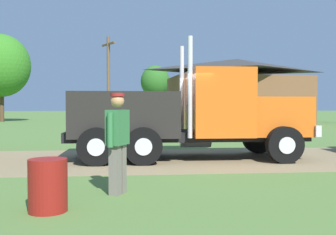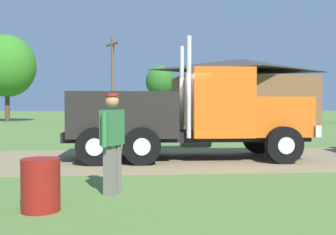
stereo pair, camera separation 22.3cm
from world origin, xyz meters
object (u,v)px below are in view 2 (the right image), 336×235
truck_foreground_white (187,116)px  steel_barrel (41,185)px  shed_building (242,92)px  utility_pole_near (113,78)px  visitor_standing_near (112,138)px

truck_foreground_white → steel_barrel: 6.45m
steel_barrel → shed_building: shed_building is taller
shed_building → utility_pole_near: bearing=-172.3°
truck_foreground_white → shed_building: shed_building is taller
visitor_standing_near → utility_pole_near: bearing=93.4°
utility_pole_near → shed_building: bearing=7.7°
steel_barrel → utility_pole_near: size_ratio=0.11×
truck_foreground_white → utility_pole_near: utility_pole_near is taller
visitor_standing_near → steel_barrel: size_ratio=2.28×
visitor_standing_near → utility_pole_near: (-1.51, 25.03, 2.81)m
utility_pole_near → steel_barrel: bearing=-88.9°
steel_barrel → shed_building: size_ratio=0.07×
truck_foreground_white → steel_barrel: bearing=-118.0°
visitor_standing_near → utility_pole_near: 25.24m
truck_foreground_white → utility_pole_near: (-3.49, 20.48, 2.54)m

